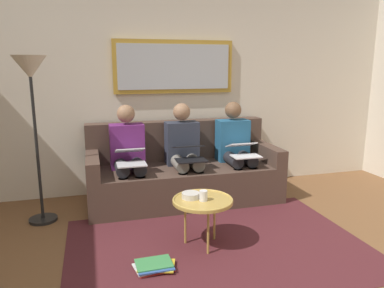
{
  "coord_description": "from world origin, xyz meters",
  "views": [
    {
      "loc": [
        1.02,
        1.97,
        1.57
      ],
      "look_at": [
        0.0,
        -1.7,
        0.75
      ],
      "focal_mm": 34.43,
      "sensor_mm": 36.0,
      "label": 1
    }
  ],
  "objects_px": {
    "framed_mirror": "(174,67)",
    "laptop_silver": "(130,156)",
    "couch": "(183,173)",
    "laptop_white": "(243,150)",
    "cup": "(203,196)",
    "magazine_stack": "(155,266)",
    "bowl": "(191,195)",
    "person_right": "(128,153)",
    "coffee_table": "(203,201)",
    "laptop_black": "(189,152)",
    "standing_lamp": "(31,86)",
    "person_middle": "(184,150)",
    "person_left": "(235,147)"
  },
  "relations": [
    {
      "from": "framed_mirror",
      "to": "laptop_silver",
      "type": "height_order",
      "value": "framed_mirror"
    },
    {
      "from": "couch",
      "to": "laptop_white",
      "type": "relative_size",
      "value": 6.45
    },
    {
      "from": "cup",
      "to": "magazine_stack",
      "type": "xyz_separation_m",
      "value": [
        0.48,
        0.25,
        -0.45
      ]
    },
    {
      "from": "framed_mirror",
      "to": "bowl",
      "type": "distance_m",
      "value": 1.91
    },
    {
      "from": "person_right",
      "to": "couch",
      "type": "bearing_deg",
      "value": -173.87
    },
    {
      "from": "person_right",
      "to": "magazine_stack",
      "type": "xyz_separation_m",
      "value": [
        -0.04,
        1.42,
        -0.58
      ]
    },
    {
      "from": "coffee_table",
      "to": "laptop_black",
      "type": "relative_size",
      "value": 1.43
    },
    {
      "from": "framed_mirror",
      "to": "laptop_silver",
      "type": "bearing_deg",
      "value": 47.21
    },
    {
      "from": "couch",
      "to": "magazine_stack",
      "type": "height_order",
      "value": "couch"
    },
    {
      "from": "standing_lamp",
      "to": "framed_mirror",
      "type": "bearing_deg",
      "value": -157.06
    },
    {
      "from": "laptop_silver",
      "to": "person_right",
      "type": "bearing_deg",
      "value": -90.0
    },
    {
      "from": "cup",
      "to": "standing_lamp",
      "type": "height_order",
      "value": "standing_lamp"
    },
    {
      "from": "laptop_black",
      "to": "laptop_white",
      "type": "bearing_deg",
      "value": 179.96
    },
    {
      "from": "framed_mirror",
      "to": "laptop_black",
      "type": "xyz_separation_m",
      "value": [
        0.0,
        0.7,
        -0.92
      ]
    },
    {
      "from": "framed_mirror",
      "to": "cup",
      "type": "height_order",
      "value": "framed_mirror"
    },
    {
      "from": "person_middle",
      "to": "person_left",
      "type": "bearing_deg",
      "value": 180.0
    },
    {
      "from": "cup",
      "to": "person_right",
      "type": "distance_m",
      "value": 1.29
    },
    {
      "from": "bowl",
      "to": "laptop_silver",
      "type": "xyz_separation_m",
      "value": [
        0.42,
        -0.85,
        0.17
      ]
    },
    {
      "from": "framed_mirror",
      "to": "standing_lamp",
      "type": "bearing_deg",
      "value": 22.94
    },
    {
      "from": "couch",
      "to": "person_right",
      "type": "height_order",
      "value": "person_right"
    },
    {
      "from": "person_right",
      "to": "laptop_silver",
      "type": "distance_m",
      "value": 0.24
    },
    {
      "from": "laptop_white",
      "to": "coffee_table",
      "type": "bearing_deg",
      "value": 49.79
    },
    {
      "from": "framed_mirror",
      "to": "laptop_silver",
      "type": "relative_size",
      "value": 3.95
    },
    {
      "from": "cup",
      "to": "laptop_silver",
      "type": "bearing_deg",
      "value": -61.49
    },
    {
      "from": "laptop_silver",
      "to": "laptop_white",
      "type": "bearing_deg",
      "value": 179.65
    },
    {
      "from": "laptop_black",
      "to": "person_right",
      "type": "bearing_deg",
      "value": -20.71
    },
    {
      "from": "framed_mirror",
      "to": "person_middle",
      "type": "height_order",
      "value": "framed_mirror"
    },
    {
      "from": "bowl",
      "to": "person_left",
      "type": "height_order",
      "value": "person_left"
    },
    {
      "from": "couch",
      "to": "person_right",
      "type": "relative_size",
      "value": 1.93
    },
    {
      "from": "laptop_silver",
      "to": "person_middle",
      "type": "bearing_deg",
      "value": -159.88
    },
    {
      "from": "magazine_stack",
      "to": "person_right",
      "type": "bearing_deg",
      "value": -88.55
    },
    {
      "from": "person_middle",
      "to": "magazine_stack",
      "type": "distance_m",
      "value": 1.65
    },
    {
      "from": "person_left",
      "to": "person_right",
      "type": "bearing_deg",
      "value": 0.0
    },
    {
      "from": "coffee_table",
      "to": "magazine_stack",
      "type": "xyz_separation_m",
      "value": [
        0.48,
        0.27,
        -0.39
      ]
    },
    {
      "from": "couch",
      "to": "person_right",
      "type": "distance_m",
      "value": 0.71
    },
    {
      "from": "person_middle",
      "to": "standing_lamp",
      "type": "xyz_separation_m",
      "value": [
        1.55,
        0.2,
        0.76
      ]
    },
    {
      "from": "coffee_table",
      "to": "person_middle",
      "type": "bearing_deg",
      "value": -96.28
    },
    {
      "from": "person_middle",
      "to": "magazine_stack",
      "type": "height_order",
      "value": "person_middle"
    },
    {
      "from": "laptop_black",
      "to": "couch",
      "type": "bearing_deg",
      "value": -90.0
    },
    {
      "from": "cup",
      "to": "couch",
      "type": "bearing_deg",
      "value": -95.91
    },
    {
      "from": "laptop_white",
      "to": "person_right",
      "type": "height_order",
      "value": "person_right"
    },
    {
      "from": "couch",
      "to": "framed_mirror",
      "type": "relative_size",
      "value": 1.48
    },
    {
      "from": "framed_mirror",
      "to": "person_middle",
      "type": "distance_m",
      "value": 1.05
    },
    {
      "from": "person_left",
      "to": "magazine_stack",
      "type": "height_order",
      "value": "person_left"
    },
    {
      "from": "person_left",
      "to": "laptop_white",
      "type": "xyz_separation_m",
      "value": [
        0.0,
        0.24,
        0.02
      ]
    },
    {
      "from": "person_middle",
      "to": "standing_lamp",
      "type": "relative_size",
      "value": 0.69
    },
    {
      "from": "framed_mirror",
      "to": "laptop_white",
      "type": "height_order",
      "value": "framed_mirror"
    },
    {
      "from": "person_middle",
      "to": "person_right",
      "type": "bearing_deg",
      "value": 0.0
    },
    {
      "from": "coffee_table",
      "to": "person_middle",
      "type": "xyz_separation_m",
      "value": [
        -0.13,
        -1.15,
        0.19
      ]
    },
    {
      "from": "framed_mirror",
      "to": "coffee_table",
      "type": "height_order",
      "value": "framed_mirror"
    }
  ]
}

